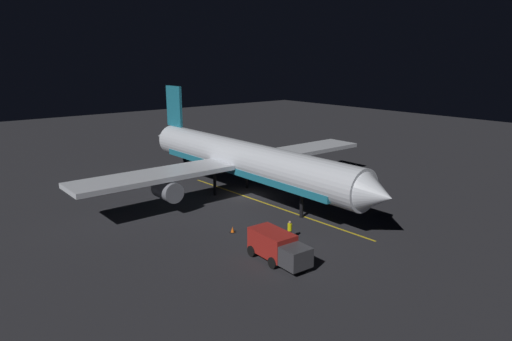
% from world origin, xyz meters
% --- Properties ---
extents(ground_plane, '(180.00, 180.00, 0.20)m').
position_xyz_m(ground_plane, '(0.00, 0.00, -0.10)').
color(ground_plane, '#252529').
extents(apron_guide_stripe, '(1.15, 27.57, 0.01)m').
position_xyz_m(apron_guide_stripe, '(-0.19, 4.00, 0.00)').
color(apron_guide_stripe, gold).
rests_on(apron_guide_stripe, ground_plane).
extents(airliner, '(38.43, 40.46, 11.97)m').
position_xyz_m(airliner, '(-0.00, -0.63, 4.29)').
color(airliner, silver).
rests_on(airliner, ground_plane).
extents(baggage_truck, '(2.49, 5.76, 2.34)m').
position_xyz_m(baggage_truck, '(8.79, 15.28, 1.21)').
color(baggage_truck, maroon).
rests_on(baggage_truck, ground_plane).
extents(catering_truck, '(6.08, 5.07, 2.45)m').
position_xyz_m(catering_truck, '(-8.91, -2.18, 1.26)').
color(catering_truck, navy).
rests_on(catering_truck, ground_plane).
extents(ground_crew_worker, '(0.40, 0.40, 1.74)m').
position_xyz_m(ground_crew_worker, '(4.92, 12.67, 0.89)').
color(ground_crew_worker, black).
rests_on(ground_crew_worker, ground_plane).
extents(traffic_cone_near_left, '(0.50, 0.50, 0.55)m').
position_xyz_m(traffic_cone_near_left, '(-5.14, 2.75, 0.25)').
color(traffic_cone_near_left, '#EA590F').
rests_on(traffic_cone_near_left, ground_plane).
extents(traffic_cone_near_right, '(0.50, 0.50, 0.55)m').
position_xyz_m(traffic_cone_near_right, '(7.81, 8.10, 0.25)').
color(traffic_cone_near_right, '#EA590F').
rests_on(traffic_cone_near_right, ground_plane).
extents(traffic_cone_under_wing, '(0.50, 0.50, 0.55)m').
position_xyz_m(traffic_cone_under_wing, '(-7.82, 4.32, 0.25)').
color(traffic_cone_under_wing, '#EA590F').
rests_on(traffic_cone_under_wing, ground_plane).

